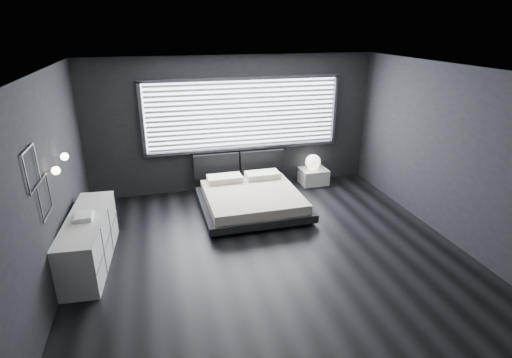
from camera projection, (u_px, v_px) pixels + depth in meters
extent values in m
plane|color=black|center=(269.00, 250.00, 6.36)|extent=(6.00, 6.00, 0.00)
plane|color=silver|center=(272.00, 70.00, 5.34)|extent=(6.00, 6.00, 0.00)
cube|color=black|center=(234.00, 125.00, 8.33)|extent=(6.00, 0.04, 2.80)
cube|color=black|center=(361.00, 275.00, 3.37)|extent=(6.00, 0.04, 2.80)
cube|color=black|center=(48.00, 187.00, 5.16)|extent=(0.04, 5.50, 2.80)
cube|color=black|center=(446.00, 153.00, 6.54)|extent=(0.04, 5.50, 2.80)
cube|color=white|center=(243.00, 114.00, 8.28)|extent=(4.00, 0.02, 1.38)
cube|color=#47474C|center=(142.00, 120.00, 7.79)|extent=(0.06, 0.08, 1.48)
cube|color=#47474C|center=(334.00, 110.00, 8.72)|extent=(0.06, 0.08, 1.48)
cube|color=#47474C|center=(243.00, 79.00, 7.99)|extent=(4.14, 0.08, 0.06)
cube|color=#47474C|center=(244.00, 148.00, 8.52)|extent=(4.14, 0.08, 0.06)
cube|color=silver|center=(244.00, 115.00, 8.23)|extent=(3.94, 0.03, 1.32)
cube|color=black|center=(216.00, 165.00, 8.44)|extent=(0.96, 0.16, 0.52)
cube|color=black|center=(262.00, 162.00, 8.67)|extent=(0.96, 0.16, 0.52)
cylinder|color=silver|center=(50.00, 171.00, 5.15)|extent=(0.10, 0.02, 0.02)
sphere|color=#FFE5B7|center=(56.00, 171.00, 5.16)|extent=(0.11, 0.11, 0.11)
cylinder|color=silver|center=(59.00, 157.00, 5.69)|extent=(0.10, 0.02, 0.02)
sphere|color=#FFE5B7|center=(65.00, 157.00, 5.70)|extent=(0.11, 0.11, 0.11)
cube|color=#47474C|center=(27.00, 149.00, 4.42)|extent=(0.01, 0.46, 0.02)
cube|color=#47474C|center=(36.00, 187.00, 4.59)|extent=(0.01, 0.46, 0.02)
cube|color=#47474C|center=(37.00, 162.00, 4.72)|extent=(0.01, 0.02, 0.46)
cube|color=#47474C|center=(26.00, 175.00, 4.30)|extent=(0.01, 0.02, 0.46)
cube|color=#47474C|center=(41.00, 180.00, 4.82)|extent=(0.01, 0.46, 0.02)
cube|color=#47474C|center=(48.00, 214.00, 4.99)|extent=(0.01, 0.46, 0.02)
cube|color=#47474C|center=(49.00, 190.00, 5.11)|extent=(0.01, 0.02, 0.46)
cube|color=#47474C|center=(40.00, 205.00, 4.70)|extent=(0.01, 0.02, 0.46)
cube|color=black|center=(216.00, 233.00, 6.81)|extent=(0.11, 0.11, 0.07)
cube|color=black|center=(308.00, 221.00, 7.22)|extent=(0.11, 0.11, 0.07)
cube|color=black|center=(203.00, 198.00, 8.16)|extent=(0.11, 0.11, 0.07)
cube|color=black|center=(281.00, 190.00, 8.57)|extent=(0.11, 0.11, 0.07)
cube|color=black|center=(252.00, 204.00, 7.65)|extent=(1.98, 1.89, 0.14)
cube|color=#B8A890|center=(252.00, 196.00, 7.59)|extent=(1.76, 1.76, 0.18)
cube|color=beige|center=(225.00, 178.00, 8.06)|extent=(0.70, 0.38, 0.12)
cube|color=beige|center=(262.00, 175.00, 8.26)|extent=(0.70, 0.38, 0.12)
cube|color=silver|center=(313.00, 176.00, 8.95)|extent=(0.60, 0.50, 0.34)
sphere|color=white|center=(313.00, 162.00, 8.83)|extent=(0.33, 0.33, 0.33)
cube|color=silver|center=(89.00, 240.00, 5.91)|extent=(0.65, 1.93, 0.76)
cube|color=#47474C|center=(108.00, 238.00, 5.96)|extent=(0.13, 1.87, 0.74)
cube|color=silver|center=(83.00, 217.00, 5.74)|extent=(0.26, 0.34, 0.04)
cube|color=silver|center=(83.00, 215.00, 5.71)|extent=(0.25, 0.32, 0.03)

